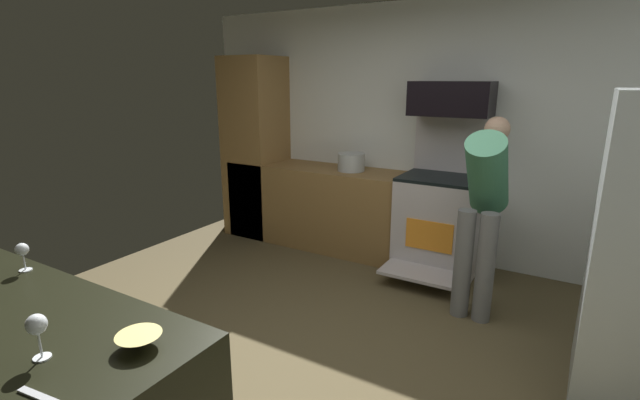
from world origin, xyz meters
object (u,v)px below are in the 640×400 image
(person_cook, at_px, (484,202))
(wine_glass_far, at_px, (22,251))
(oven_range, at_px, (440,220))
(mixing_bowl_prep, at_px, (139,341))
(wine_glass_extra, at_px, (37,327))
(microwave, at_px, (451,99))
(stock_pot, at_px, (351,162))

(person_cook, height_order, wine_glass_far, person_cook)
(oven_range, distance_m, wine_glass_far, 3.43)
(mixing_bowl_prep, height_order, wine_glass_extra, wine_glass_extra)
(person_cook, bearing_deg, microwave, 123.90)
(mixing_bowl_prep, bearing_deg, wine_glass_extra, -137.07)
(oven_range, distance_m, wine_glass_extra, 3.59)
(person_cook, distance_m, wine_glass_extra, 3.01)
(mixing_bowl_prep, xyz_separation_m, wine_glass_extra, (-0.24, -0.22, 0.10))
(oven_range, height_order, person_cook, person_cook)
(oven_range, bearing_deg, wine_glass_extra, -96.49)
(person_cook, xyz_separation_m, mixing_bowl_prep, (-0.67, -2.64, 0.00))
(wine_glass_extra, bearing_deg, wine_glass_far, 156.22)
(person_cook, relative_size, stock_pot, 5.43)
(oven_range, distance_m, stock_pot, 1.10)
(wine_glass_extra, relative_size, stock_pot, 0.59)
(stock_pot, bearing_deg, wine_glass_extra, -80.54)
(wine_glass_far, bearing_deg, oven_range, 68.53)
(mixing_bowl_prep, distance_m, wine_glass_far, 1.09)
(wine_glass_extra, bearing_deg, microwave, 83.68)
(person_cook, xyz_separation_m, wine_glass_far, (-1.75, -2.49, 0.08))
(person_cook, xyz_separation_m, wine_glass_extra, (-0.91, -2.86, 0.10))
(mixing_bowl_prep, distance_m, wine_glass_extra, 0.34)
(oven_range, bearing_deg, wine_glass_far, -111.47)
(wine_glass_extra, bearing_deg, stock_pot, 99.46)
(person_cook, bearing_deg, wine_glass_far, -125.12)
(stock_pot, bearing_deg, wine_glass_far, -94.52)
(microwave, xyz_separation_m, wine_glass_far, (-1.24, -3.25, -0.66))
(microwave, bearing_deg, wine_glass_far, -110.90)
(oven_range, height_order, microwave, microwave)
(mixing_bowl_prep, relative_size, stock_pot, 0.58)
(microwave, bearing_deg, oven_range, -90.00)
(microwave, bearing_deg, mixing_bowl_prep, -92.75)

